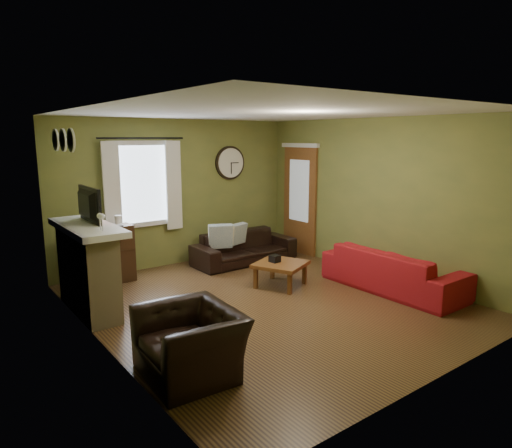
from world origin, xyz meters
TOP-DOWN VIEW (x-y plane):
  - floor at (0.00, 0.00)m, footprint 4.60×5.20m
  - ceiling at (0.00, 0.00)m, footprint 4.60×5.20m
  - wall_left at (-2.30, 0.00)m, footprint 0.00×5.20m
  - wall_right at (2.30, 0.00)m, footprint 0.00×5.20m
  - wall_back at (0.00, 2.60)m, footprint 4.60×0.00m
  - wall_front at (0.00, -2.60)m, footprint 4.60×0.00m
  - fireplace at (-2.10, 1.15)m, footprint 0.40×1.40m
  - firebox at (-1.91, 1.15)m, footprint 0.04×0.60m
  - mantel at (-2.07, 1.15)m, footprint 0.58×1.60m
  - tv at (-2.05, 1.30)m, footprint 0.08×0.60m
  - tv_screen at (-1.97, 1.30)m, footprint 0.02×0.62m
  - medallion_left at (-2.28, 0.80)m, footprint 0.28×0.28m
  - medallion_mid at (-2.28, 1.15)m, footprint 0.28×0.28m
  - medallion_right at (-2.28, 1.50)m, footprint 0.28×0.28m
  - window_pane at (-0.70, 2.58)m, footprint 1.00×0.02m
  - curtain_rod at (-0.70, 2.48)m, footprint 0.03×0.03m
  - curtain_left at (-1.25, 2.48)m, footprint 0.28×0.04m
  - curtain_right at (-0.15, 2.48)m, footprint 0.28×0.04m
  - wall_clock at (1.10, 2.55)m, footprint 0.64×0.06m
  - door at (2.27, 1.85)m, footprint 0.05×0.90m
  - bookshelf at (-1.46, 2.20)m, footprint 0.77×0.33m
  - book at (-1.41, 2.17)m, footprint 0.18×0.24m
  - sofa_brown at (0.96, 1.91)m, footprint 1.94×0.76m
  - pillow_left at (0.47, 1.95)m, footprint 0.44×0.29m
  - pillow_right at (0.84, 1.94)m, footprint 0.39×0.21m
  - sofa_red at (1.86, -0.71)m, footprint 0.85×2.17m
  - armchair at (-1.82, -1.09)m, footprint 0.93×1.04m
  - coffee_table at (0.61, 0.44)m, footprint 0.94×0.94m
  - tissue_box at (0.55, 0.52)m, footprint 0.16×0.16m
  - wine_glass_a at (-2.05, 0.59)m, footprint 0.07×0.07m
  - wine_glass_b at (-2.05, 0.67)m, footprint 0.07×0.07m

SIDE VIEW (x-z plane):
  - floor at x=0.00m, z-range 0.00..0.00m
  - coffee_table at x=0.61m, z-range 0.00..0.38m
  - sofa_brown at x=0.96m, z-range 0.00..0.57m
  - firebox at x=-1.91m, z-range 0.02..0.57m
  - sofa_red at x=1.86m, z-range 0.00..0.63m
  - armchair at x=-1.82m, z-range 0.00..0.65m
  - tissue_box at x=0.55m, z-range 0.35..0.45m
  - bookshelf at x=-1.46m, z-range 0.00..0.91m
  - fireplace at x=-2.10m, z-range 0.00..1.10m
  - pillow_left at x=0.47m, z-range 0.34..0.76m
  - pillow_right at x=0.84m, z-range 0.36..0.74m
  - book at x=-1.41m, z-range 0.95..0.97m
  - door at x=2.27m, z-range 0.00..2.10m
  - mantel at x=-2.07m, z-range 1.10..1.18m
  - wine_glass_b at x=-2.05m, z-range 1.18..1.39m
  - wine_glass_a at x=-2.05m, z-range 1.18..1.39m
  - wall_left at x=-2.30m, z-range 0.00..2.60m
  - wall_right at x=2.30m, z-range 0.00..2.60m
  - wall_back at x=0.00m, z-range 0.00..2.60m
  - wall_front at x=0.00m, z-range 0.00..2.60m
  - tv at x=-2.05m, z-range 1.18..1.53m
  - tv_screen at x=-1.97m, z-range 1.23..1.59m
  - curtain_left at x=-1.25m, z-range 0.67..2.23m
  - curtain_right at x=-0.15m, z-range 0.67..2.23m
  - window_pane at x=-0.70m, z-range 0.85..2.15m
  - wall_clock at x=1.10m, z-range 1.48..2.12m
  - medallion_left at x=-2.28m, z-range 2.24..2.26m
  - medallion_mid at x=-2.28m, z-range 2.24..2.26m
  - medallion_right at x=-2.28m, z-range 2.24..2.26m
  - curtain_rod at x=-0.70m, z-range 1.52..3.02m
  - ceiling at x=0.00m, z-range 2.60..2.60m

